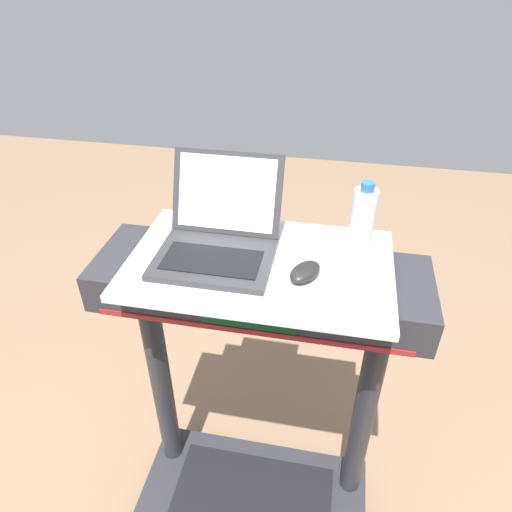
% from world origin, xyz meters
% --- Properties ---
extents(desk_board, '(0.69, 0.43, 0.02)m').
position_xyz_m(desk_board, '(0.00, 0.70, 1.10)').
color(desk_board, silver).
rests_on(desk_board, treadmill_base).
extents(laptop, '(0.30, 0.32, 0.23)m').
position_xyz_m(laptop, '(-0.12, 0.72, 1.16)').
color(laptop, '#2D2D30').
rests_on(laptop, desk_board).
extents(computer_mouse, '(0.10, 0.12, 0.03)m').
position_xyz_m(computer_mouse, '(0.12, 0.65, 1.13)').
color(computer_mouse, black).
rests_on(computer_mouse, desk_board).
extents(water_bottle, '(0.06, 0.06, 0.21)m').
position_xyz_m(water_bottle, '(0.25, 0.77, 1.21)').
color(water_bottle, silver).
rests_on(water_bottle, desk_board).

